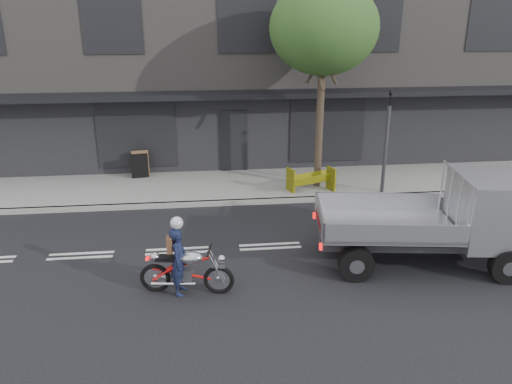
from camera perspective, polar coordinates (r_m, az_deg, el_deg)
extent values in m
plane|color=black|center=(13.10, 1.61, -6.24)|extent=(80.00, 80.00, 0.00)
cube|color=gray|center=(17.38, -0.50, 0.80)|extent=(32.00, 3.20, 0.15)
cube|color=gray|center=(15.89, 0.09, -1.08)|extent=(32.00, 0.20, 0.15)
cube|color=slate|center=(23.06, -2.26, 15.52)|extent=(26.00, 10.00, 8.00)
cylinder|color=#382B21|center=(16.73, 7.23, 6.74)|extent=(0.24, 0.24, 4.00)
ellipsoid|color=#38521E|center=(16.30, 7.75, 18.10)|extent=(3.40, 3.40, 2.89)
cylinder|color=#2D2D30|center=(16.65, 14.56, 4.41)|extent=(0.12, 0.12, 3.00)
imported|color=black|center=(16.29, 15.09, 10.35)|extent=(0.08, 0.10, 0.50)
torus|color=black|center=(11.22, -11.43, -9.60)|extent=(0.68, 0.21, 0.67)
torus|color=black|center=(10.96, -4.27, -9.97)|extent=(0.68, 0.21, 0.67)
cube|color=#2D2D30|center=(11.02, -8.20, -9.31)|extent=(0.38, 0.29, 0.28)
ellipsoid|color=#BCBDC1|center=(10.80, -7.46, -7.47)|extent=(0.59, 0.40, 0.27)
cube|color=black|center=(10.91, -9.96, -7.45)|extent=(0.57, 0.32, 0.09)
cylinder|color=black|center=(10.65, -5.34, -6.64)|extent=(0.14, 0.60, 0.04)
imported|color=#141A37|center=(10.86, -8.80, -7.81)|extent=(0.45, 0.61, 1.53)
cylinder|color=black|center=(11.61, 11.36, -8.07)|extent=(0.84, 0.40, 0.80)
cylinder|color=black|center=(13.20, 10.13, -4.41)|extent=(0.84, 0.40, 0.80)
cylinder|color=black|center=(12.63, 26.82, -7.56)|extent=(0.84, 0.40, 0.80)
cylinder|color=black|center=(14.11, 23.90, -4.26)|extent=(0.84, 0.40, 0.80)
cube|color=#2D2D30|center=(12.70, 18.35, -5.28)|extent=(4.97, 1.72, 0.15)
cube|color=#B8B8BD|center=(12.96, 25.72, -1.72)|extent=(2.05, 2.14, 1.59)
cube|color=black|center=(12.82, 26.02, 0.17)|extent=(1.82, 2.00, 0.58)
cube|color=#BBBABF|center=(12.32, 14.53, -3.69)|extent=(3.43, 2.48, 0.11)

